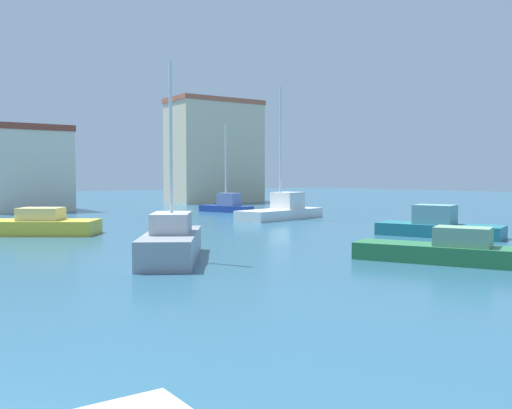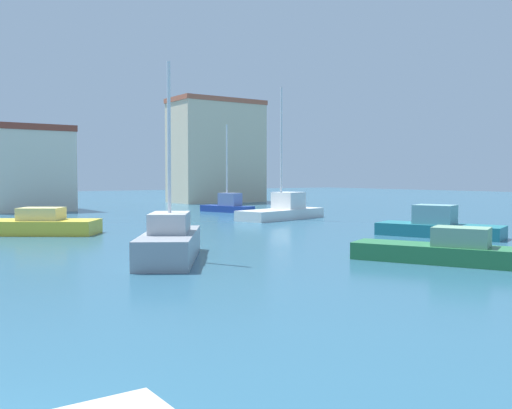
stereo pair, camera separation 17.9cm
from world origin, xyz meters
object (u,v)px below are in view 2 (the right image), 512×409
Objects in this scene: sailboat_blue_far_left at (228,205)px; sailboat_grey_mid_harbor at (170,242)px; motorboat_green_center_channel at (447,251)px; motorboat_yellow_distant_east at (29,225)px; sailboat_white_outer_mooring at (283,210)px; motorboat_teal_near_pier at (438,226)px.

sailboat_grey_mid_harbor is (-15.11, -20.54, 0.03)m from sailboat_blue_far_left.
motorboat_yellow_distant_east is at bearing 117.38° from motorboat_green_center_channel.
sailboat_blue_far_left is 0.79× the size of sailboat_white_outer_mooring.
sailboat_white_outer_mooring is at bearing 40.93° from sailboat_grey_mid_harbor.
sailboat_white_outer_mooring reaches higher than motorboat_green_center_channel.
motorboat_yellow_distant_east is 19.74m from motorboat_green_center_channel.
sailboat_grey_mid_harbor is (-14.39, -12.48, 0.04)m from sailboat_white_outer_mooring.
sailboat_blue_far_left is at bearing 86.15° from motorboat_teal_near_pier.
sailboat_white_outer_mooring reaches higher than sailboat_grey_mid_harbor.
motorboat_teal_near_pier reaches higher than motorboat_green_center_channel.
sailboat_blue_far_left is 1.00× the size of motorboat_yellow_distant_east.
sailboat_white_outer_mooring is at bearing -95.09° from sailboat_blue_far_left.
motorboat_teal_near_pier is at bearing 39.55° from motorboat_green_center_channel.
motorboat_green_center_channel is at bearing -62.62° from motorboat_yellow_distant_east.
sailboat_blue_far_left reaches higher than motorboat_teal_near_pier.
motorboat_green_center_channel is (9.08, -17.53, -0.04)m from motorboat_yellow_distant_east.
sailboat_white_outer_mooring is 1.44× the size of motorboat_green_center_channel.
sailboat_grey_mid_harbor is 1.12× the size of motorboat_green_center_channel.
sailboat_white_outer_mooring is 16.34m from motorboat_yellow_distant_east.
motorboat_teal_near_pier is 8.49m from motorboat_green_center_channel.
motorboat_teal_near_pier is 12.99m from sailboat_white_outer_mooring.
sailboat_blue_far_left is at bearing 84.91° from sailboat_white_outer_mooring.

